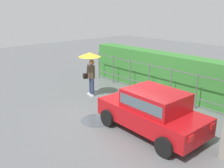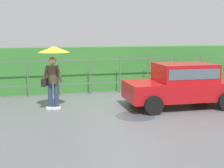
# 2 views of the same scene
# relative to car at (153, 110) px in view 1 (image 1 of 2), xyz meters

# --- Properties ---
(ground_plane) EXTENTS (40.00, 40.00, 0.00)m
(ground_plane) POSITION_rel_car_xyz_m (-1.68, 0.47, -0.80)
(ground_plane) COLOR slate
(car) EXTENTS (3.79, 1.96, 1.48)m
(car) POSITION_rel_car_xyz_m (0.00, 0.00, 0.00)
(car) COLOR #B71116
(car) RESTS_ON ground
(pedestrian) EXTENTS (1.01, 1.01, 2.08)m
(pedestrian) POSITION_rel_car_xyz_m (-4.24, 0.69, 0.74)
(pedestrian) COLOR #2D3856
(pedestrian) RESTS_ON ground
(fence_section) EXTENTS (10.06, 0.05, 1.50)m
(fence_section) POSITION_rel_car_xyz_m (-1.35, 2.92, 0.02)
(fence_section) COLOR #59605B
(fence_section) RESTS_ON ground
(hedge_row) EXTENTS (11.01, 0.90, 1.90)m
(hedge_row) POSITION_rel_car_xyz_m (-1.35, 3.79, 0.15)
(hedge_row) COLOR #387F33
(hedge_row) RESTS_ON ground
(puddle_near) EXTENTS (1.20, 1.20, 0.00)m
(puddle_near) POSITION_rel_car_xyz_m (-1.93, -0.81, -0.80)
(puddle_near) COLOR #4C545B
(puddle_near) RESTS_ON ground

